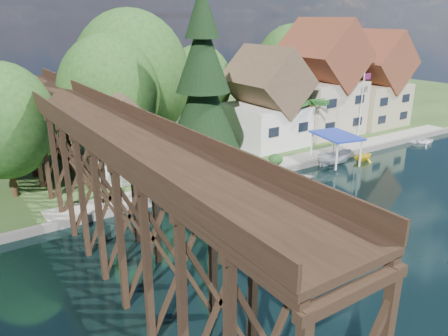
{
  "coord_description": "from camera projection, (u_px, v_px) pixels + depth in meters",
  "views": [
    {
      "loc": [
        -24.11,
        -22.1,
        14.54
      ],
      "look_at": [
        -5.37,
        6.0,
        2.72
      ],
      "focal_mm": 35.0,
      "sensor_mm": 36.0,
      "label": 1
    }
  ],
  "objects": [
    {
      "name": "tugboat",
      "position": [
        235.0,
        183.0,
        38.0
      ],
      "size": [
        3.52,
        1.98,
        2.52
      ],
      "color": "red",
      "rests_on": "ground"
    },
    {
      "name": "flagpole",
      "position": [
        363.0,
        100.0,
        50.35
      ],
      "size": [
        1.25,
        0.14,
        7.93
      ],
      "color": "white",
      "rests_on": "bank"
    },
    {
      "name": "trestle_bridge",
      "position": [
        97.0,
        163.0,
        28.69
      ],
      "size": [
        4.12,
        44.18,
        9.3
      ],
      "color": "black",
      "rests_on": "ground"
    },
    {
      "name": "conifer",
      "position": [
        203.0,
        85.0,
        39.4
      ],
      "size": [
        6.83,
        6.83,
        16.81
      ],
      "color": "#382314",
      "rests_on": "bank"
    },
    {
      "name": "shed",
      "position": [
        119.0,
        142.0,
        39.14
      ],
      "size": [
        5.09,
        5.4,
        7.85
      ],
      "color": "white",
      "rests_on": "bank"
    },
    {
      "name": "bg_trees",
      "position": [
        196.0,
        83.0,
        49.59
      ],
      "size": [
        49.9,
        13.3,
        10.57
      ],
      "color": "#382314",
      "rests_on": "bank"
    },
    {
      "name": "boat_white_a",
      "position": [
        294.0,
        177.0,
        40.27
      ],
      "size": [
        4.72,
        4.11,
        0.82
      ],
      "primitive_type": "imported",
      "rotation": [
        0.0,
        0.0,
        1.18
      ],
      "color": "silver",
      "rests_on": "ground"
    },
    {
      "name": "boat_white_b",
      "position": [
        424.0,
        141.0,
        52.06
      ],
      "size": [
        3.86,
        2.89,
        0.76
      ],
      "primitive_type": "imported",
      "rotation": [
        0.0,
        0.0,
        1.5
      ],
      "color": "white",
      "rests_on": "ground"
    },
    {
      "name": "bank",
      "position": [
        145.0,
        123.0,
        61.4
      ],
      "size": [
        140.0,
        52.0,
        0.5
      ],
      "primitive_type": "cube",
      "color": "#2C441B",
      "rests_on": "ground"
    },
    {
      "name": "house_center",
      "position": [
        320.0,
        85.0,
        54.0
      ],
      "size": [
        8.65,
        9.18,
        13.89
      ],
      "color": "#C0AF96",
      "rests_on": "bank"
    },
    {
      "name": "house_left",
      "position": [
        266.0,
        104.0,
        49.31
      ],
      "size": [
        7.64,
        8.64,
        11.02
      ],
      "color": "white",
      "rests_on": "bank"
    },
    {
      "name": "seawall",
      "position": [
        292.0,
        168.0,
        43.06
      ],
      "size": [
        60.0,
        0.4,
        0.62
      ],
      "primitive_type": "cube",
      "color": "slate",
      "rests_on": "ground"
    },
    {
      "name": "ground",
      "position": [
        322.0,
        208.0,
        34.78
      ],
      "size": [
        140.0,
        140.0,
        0.0
      ],
      "primitive_type": "plane",
      "color": "black",
      "rests_on": "ground"
    },
    {
      "name": "promenade",
      "position": [
        298.0,
        159.0,
        45.05
      ],
      "size": [
        50.0,
        2.6,
        0.06
      ],
      "primitive_type": "cube",
      "color": "gray",
      "rests_on": "bank"
    },
    {
      "name": "house_right",
      "position": [
        371.0,
        85.0,
        58.53
      ],
      "size": [
        8.15,
        8.64,
        12.45
      ],
      "color": "tan",
      "rests_on": "bank"
    },
    {
      "name": "boat_yellow",
      "position": [
        363.0,
        154.0,
        46.11
      ],
      "size": [
        2.78,
        2.49,
        1.33
      ],
      "primitive_type": "imported",
      "rotation": [
        0.0,
        0.0,
        1.44
      ],
      "color": "yellow",
      "rests_on": "ground"
    },
    {
      "name": "boat_canopy",
      "position": [
        335.0,
        152.0,
        44.52
      ],
      "size": [
        4.38,
        5.59,
        3.22
      ],
      "color": "silver",
      "rests_on": "ground"
    },
    {
      "name": "palm_tree",
      "position": [
        311.0,
        103.0,
        48.13
      ],
      "size": [
        3.99,
        3.99,
        5.6
      ],
      "color": "#382314",
      "rests_on": "bank"
    },
    {
      "name": "shrubs",
      "position": [
        211.0,
        172.0,
        39.23
      ],
      "size": [
        15.76,
        2.47,
        1.7
      ],
      "color": "#1D4017",
      "rests_on": "bank"
    }
  ]
}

